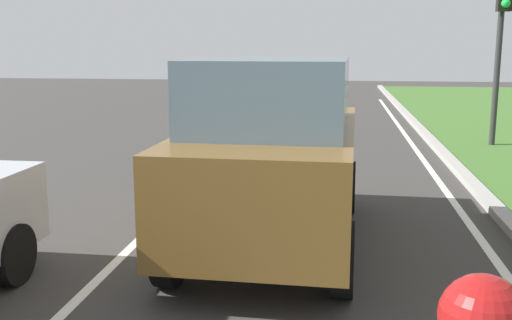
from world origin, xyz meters
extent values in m
plane|color=#383533|center=(0.00, 14.00, 0.00)|extent=(60.00, 60.00, 0.00)
cube|color=silver|center=(-0.70, 14.00, 0.00)|extent=(0.12, 32.00, 0.01)
cube|color=silver|center=(3.60, 14.00, 0.00)|extent=(0.12, 32.00, 0.01)
cube|color=#9E9B93|center=(4.10, 14.00, 0.06)|extent=(0.24, 48.00, 0.12)
cube|color=brown|center=(1.01, 9.71, 0.93)|extent=(2.02, 4.55, 1.10)
cube|color=slate|center=(1.01, 9.56, 1.88)|extent=(1.77, 2.75, 0.80)
cylinder|color=black|center=(0.18, 11.27, 0.38)|extent=(0.24, 0.77, 0.76)
cylinder|color=black|center=(1.93, 11.22, 0.38)|extent=(0.24, 0.77, 0.76)
cylinder|color=black|center=(0.09, 8.21, 0.38)|extent=(0.24, 0.77, 0.76)
cylinder|color=black|center=(1.84, 8.16, 0.38)|extent=(0.24, 0.77, 0.76)
cylinder|color=black|center=(-1.52, 8.01, 0.32)|extent=(0.22, 0.64, 0.64)
sphere|color=maroon|center=(2.23, 4.35, 1.60)|extent=(0.28, 0.28, 0.28)
cylinder|color=#2D2D2D|center=(5.45, 17.48, 2.18)|extent=(0.14, 0.14, 4.36)
sphere|color=green|center=(5.45, 17.15, 3.34)|extent=(0.20, 0.20, 0.20)
camera|label=1|loc=(1.76, 2.52, 2.44)|focal=42.33mm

